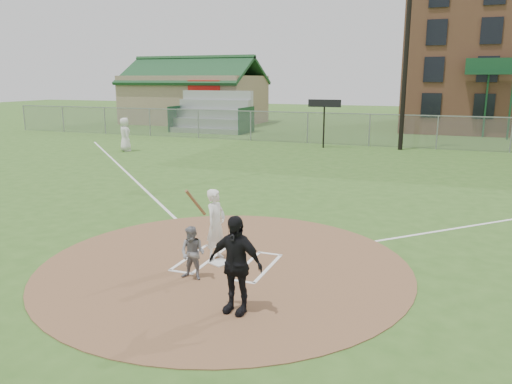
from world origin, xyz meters
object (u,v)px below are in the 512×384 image
(umpire, at_px, (235,264))
(batter_at_plate, at_px, (216,224))
(ondeck_player, at_px, (125,134))
(home_plate, at_px, (220,262))
(catcher, at_px, (193,253))

(umpire, bearing_deg, batter_at_plate, 128.46)
(ondeck_player, bearing_deg, umpire, 172.31)
(umpire, xyz_separation_m, ondeck_player, (-14.15, 16.74, 0.05))
(home_plate, relative_size, umpire, 0.23)
(umpire, relative_size, batter_at_plate, 1.02)
(ondeck_player, bearing_deg, home_plate, 173.40)
(catcher, relative_size, batter_at_plate, 0.65)
(umpire, bearing_deg, ondeck_player, 136.09)
(batter_at_plate, bearing_deg, ondeck_player, 131.32)
(catcher, relative_size, ondeck_player, 0.59)
(batter_at_plate, bearing_deg, umpire, -57.41)
(home_plate, relative_size, ondeck_player, 0.21)
(home_plate, distance_m, ondeck_player, 19.49)
(ondeck_player, distance_m, batter_at_plate, 19.17)
(ondeck_player, bearing_deg, batter_at_plate, 173.41)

